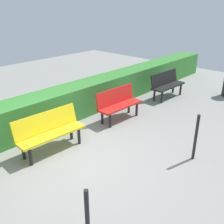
{
  "coord_description": "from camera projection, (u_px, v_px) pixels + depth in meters",
  "views": [
    {
      "loc": [
        2.84,
        3.57,
        3.03
      ],
      "look_at": [
        -1.35,
        -0.31,
        0.55
      ],
      "focal_mm": 41.08,
      "sensor_mm": 36.0,
      "label": 1
    }
  ],
  "objects": [
    {
      "name": "bench_yellow",
      "position": [
        49.0,
        130.0,
        5.5
      ],
      "size": [
        1.53,
        0.54,
        0.86
      ],
      "rotation": [
        0.0,
        0.0,
        -0.05
      ],
      "color": "yellow",
      "rests_on": "ground_plane"
    },
    {
      "name": "railing_post_far",
      "position": [
        88.0,
        222.0,
        3.19
      ],
      "size": [
        0.06,
        0.06,
        1.0
      ],
      "primitive_type": "cylinder",
      "color": "black",
      "rests_on": "ground_plane"
    },
    {
      "name": "ground_plane",
      "position": [
        79.0,
        159.0,
        5.34
      ],
      "size": [
        18.42,
        18.42,
        0.0
      ],
      "primitive_type": "plane",
      "color": "gray"
    },
    {
      "name": "railing_post_mid",
      "position": [
        196.0,
        137.0,
        5.16
      ],
      "size": [
        0.06,
        0.06,
        1.0
      ],
      "primitive_type": "cylinder",
      "color": "black",
      "rests_on": "ground_plane"
    },
    {
      "name": "bench_red",
      "position": [
        118.0,
        103.0,
        6.99
      ],
      "size": [
        1.38,
        0.5,
        0.86
      ],
      "rotation": [
        0.0,
        0.0,
        -0.04
      ],
      "color": "red",
      "rests_on": "ground_plane"
    },
    {
      "name": "bench_black",
      "position": [
        167.0,
        84.0,
        8.61
      ],
      "size": [
        1.43,
        0.52,
        0.86
      ],
      "rotation": [
        0.0,
        0.0,
        -0.04
      ],
      "color": "black",
      "rests_on": "ground_plane"
    },
    {
      "name": "hedge_row",
      "position": [
        63.0,
        105.0,
        6.98
      ],
      "size": [
        14.42,
        0.77,
        0.88
      ],
      "primitive_type": "cube",
      "color": "#387F33",
      "rests_on": "ground_plane"
    }
  ]
}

